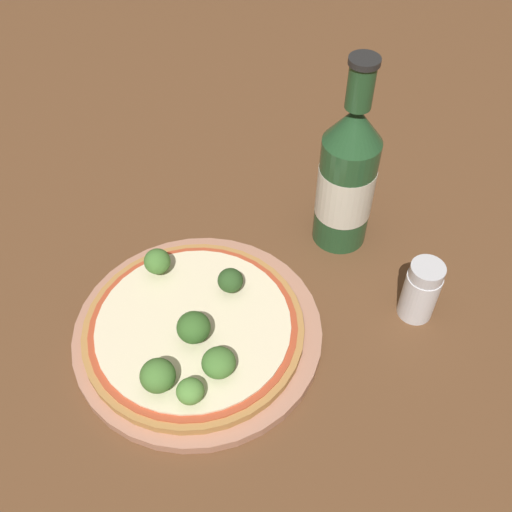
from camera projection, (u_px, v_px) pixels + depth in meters
name	position (u px, v px, depth m)	size (l,w,h in m)	color
ground_plane	(206.00, 330.00, 0.64)	(3.00, 3.00, 0.00)	brown
plate	(201.00, 335.00, 0.62)	(0.26, 0.26, 0.01)	tan
pizza	(192.00, 326.00, 0.62)	(0.23, 0.23, 0.01)	#B77F42
broccoli_floret_0	(194.00, 328.00, 0.58)	(0.03, 0.03, 0.03)	#89A866
broccoli_floret_1	(190.00, 391.00, 0.54)	(0.03, 0.03, 0.02)	#89A866
broccoli_floret_2	(230.00, 281.00, 0.63)	(0.03, 0.03, 0.03)	#89A866
broccoli_floret_3	(219.00, 363.00, 0.56)	(0.03, 0.03, 0.03)	#89A866
broccoli_floret_4	(158.00, 376.00, 0.55)	(0.03, 0.03, 0.03)	#89A866
broccoli_floret_5	(159.00, 261.00, 0.64)	(0.03, 0.03, 0.03)	#89A866
beer_bottle	(346.00, 177.00, 0.66)	(0.06, 0.06, 0.24)	#234C28
pepper_shaker	(421.00, 291.00, 0.62)	(0.04, 0.04, 0.07)	silver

